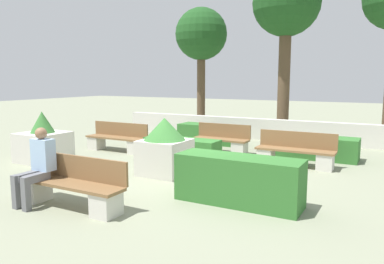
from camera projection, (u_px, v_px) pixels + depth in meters
The scene contains 15 objects.
ground_plane at pixel (190, 176), 8.19m from camera, with size 60.00×60.00×0.00m, color gray.
perimeter_wall at pixel (269, 130), 13.02m from camera, with size 11.62×0.30×0.73m.
bench_front at pixel (71, 188), 6.17m from camera, with size 2.06×0.49×0.83m.
bench_left_side at pixel (295, 153), 9.08m from camera, with size 1.88×0.49×0.83m.
bench_right_side at pixel (221, 143), 10.70m from camera, with size 1.63×0.49×0.83m.
bench_back at pixel (117, 140), 11.01m from camera, with size 1.96×0.48×0.83m.
person_seated_man at pixel (37, 163), 6.28m from camera, with size 0.38×0.63×1.30m.
hedge_block_near_left at pixel (316, 147), 9.99m from camera, with size 2.13×0.76×0.59m.
hedge_block_near_right at pixel (209, 134), 12.42m from camera, with size 1.99×0.79×0.62m.
hedge_block_mid_left at pixel (238, 180), 6.33m from camera, with size 2.14×0.67×0.82m.
hedge_block_mid_right at pixel (182, 149), 9.87m from camera, with size 2.05×0.64×0.56m.
planter_corner_left at pixel (43, 142), 9.61m from camera, with size 1.09×1.09×1.29m.
planter_corner_right at pixel (165, 147), 8.28m from camera, with size 0.98×0.98×1.27m.
tree_leftmost at pixel (201, 36), 15.84m from camera, with size 2.20×2.20×5.11m.
tree_center_left at pixel (286, 6), 13.48m from camera, with size 2.45×2.45×6.09m.
Camera 1 is at (3.88, -6.96, 2.10)m, focal length 35.00 mm.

